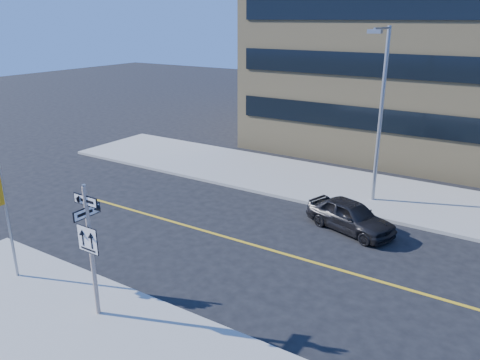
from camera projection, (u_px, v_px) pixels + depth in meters
The scene contains 5 objects.
ground at pixel (156, 280), 15.95m from camera, with size 120.00×120.00×0.00m, color black.
sign_pole at pixel (90, 244), 13.15m from camera, with size 0.92×0.92×4.06m.
parked_car_a at pixel (350, 216), 19.45m from camera, with size 3.88×1.56×1.32m, color black.
streetlight_a at pixel (380, 105), 20.92m from camera, with size 0.55×2.25×8.00m.
building_brick at pixel (419, 9), 31.89m from camera, with size 18.00×18.00×18.00m, color tan.
Camera 1 is at (9.92, -10.22, 8.45)m, focal length 35.00 mm.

